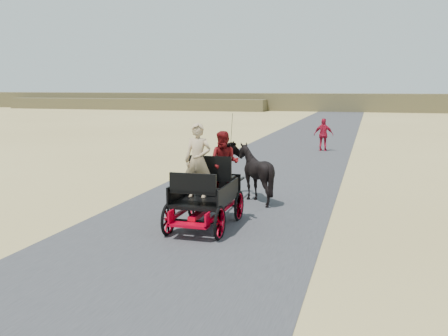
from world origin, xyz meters
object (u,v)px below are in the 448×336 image
(carriage, at_px, (205,212))
(horse_right, at_px, (255,173))
(horse_left, at_px, (220,171))
(pedestrian, at_px, (324,135))

(carriage, height_order, horse_right, horse_right)
(horse_left, xyz_separation_m, horse_right, (1.10, 0.00, 0.00))
(horse_left, distance_m, horse_right, 1.10)
(pedestrian, bearing_deg, horse_right, 87.89)
(horse_left, distance_m, pedestrian, 12.62)
(carriage, xyz_separation_m, horse_left, (-0.55, 3.00, 0.49))
(carriage, relative_size, pedestrian, 1.39)
(horse_right, distance_m, pedestrian, 12.49)
(carriage, relative_size, horse_right, 1.41)
(carriage, distance_m, horse_left, 3.09)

